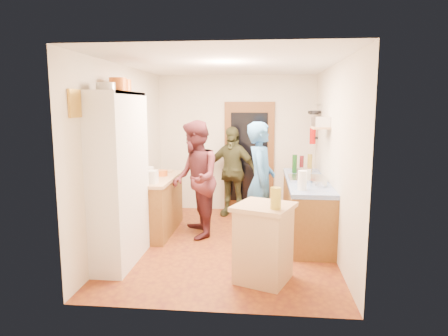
# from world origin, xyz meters

# --- Properties ---
(floor) EXTENTS (3.00, 4.00, 0.02)m
(floor) POSITION_xyz_m (0.00, 0.00, -0.01)
(floor) COLOR brown
(floor) RESTS_ON ground
(ceiling) EXTENTS (3.00, 4.00, 0.02)m
(ceiling) POSITION_xyz_m (0.00, 0.00, 2.61)
(ceiling) COLOR silver
(ceiling) RESTS_ON ground
(wall_back) EXTENTS (3.00, 0.02, 2.60)m
(wall_back) POSITION_xyz_m (0.00, 2.01, 1.30)
(wall_back) COLOR beige
(wall_back) RESTS_ON ground
(wall_front) EXTENTS (3.00, 0.02, 2.60)m
(wall_front) POSITION_xyz_m (0.00, -2.01, 1.30)
(wall_front) COLOR beige
(wall_front) RESTS_ON ground
(wall_left) EXTENTS (0.02, 4.00, 2.60)m
(wall_left) POSITION_xyz_m (-1.51, 0.00, 1.30)
(wall_left) COLOR beige
(wall_left) RESTS_ON ground
(wall_right) EXTENTS (0.02, 4.00, 2.60)m
(wall_right) POSITION_xyz_m (1.51, 0.00, 1.30)
(wall_right) COLOR beige
(wall_right) RESTS_ON ground
(door_frame) EXTENTS (0.95, 0.06, 2.10)m
(door_frame) POSITION_xyz_m (0.25, 1.97, 1.05)
(door_frame) COLOR brown
(door_frame) RESTS_ON ground
(door_glass) EXTENTS (0.70, 0.02, 1.70)m
(door_glass) POSITION_xyz_m (0.25, 1.94, 1.05)
(door_glass) COLOR black
(door_glass) RESTS_ON door_frame
(hutch_body) EXTENTS (0.40, 1.20, 2.20)m
(hutch_body) POSITION_xyz_m (-1.30, -0.80, 1.10)
(hutch_body) COLOR white
(hutch_body) RESTS_ON ground
(hutch_top_shelf) EXTENTS (0.40, 1.14, 0.04)m
(hutch_top_shelf) POSITION_xyz_m (-1.30, -0.80, 2.18)
(hutch_top_shelf) COLOR white
(hutch_top_shelf) RESTS_ON hutch_body
(plate_stack) EXTENTS (0.22, 0.22, 0.09)m
(plate_stack) POSITION_xyz_m (-1.30, -1.13, 2.25)
(plate_stack) COLOR white
(plate_stack) RESTS_ON hutch_top_shelf
(orange_pot_a) EXTENTS (0.22, 0.22, 0.17)m
(orange_pot_a) POSITION_xyz_m (-1.30, -0.73, 2.29)
(orange_pot_a) COLOR orange
(orange_pot_a) RESTS_ON hutch_top_shelf
(orange_pot_b) EXTENTS (0.18, 0.18, 0.16)m
(orange_pot_b) POSITION_xyz_m (-1.30, -0.51, 2.28)
(orange_pot_b) COLOR orange
(orange_pot_b) RESTS_ON hutch_top_shelf
(left_counter_base) EXTENTS (0.60, 1.40, 0.85)m
(left_counter_base) POSITION_xyz_m (-1.20, 0.45, 0.42)
(left_counter_base) COLOR brown
(left_counter_base) RESTS_ON ground
(left_counter_top) EXTENTS (0.64, 1.44, 0.05)m
(left_counter_top) POSITION_xyz_m (-1.20, 0.45, 0.88)
(left_counter_top) COLOR tan
(left_counter_top) RESTS_ON left_counter_base
(toaster) EXTENTS (0.27, 0.19, 0.19)m
(toaster) POSITION_xyz_m (-1.15, -0.04, 1.00)
(toaster) COLOR white
(toaster) RESTS_ON left_counter_top
(kettle) EXTENTS (0.19, 0.19, 0.19)m
(kettle) POSITION_xyz_m (-1.25, 0.31, 0.99)
(kettle) COLOR white
(kettle) RESTS_ON left_counter_top
(orange_bowl) EXTENTS (0.25, 0.25, 0.09)m
(orange_bowl) POSITION_xyz_m (-1.12, 0.59, 0.94)
(orange_bowl) COLOR orange
(orange_bowl) RESTS_ON left_counter_top
(chopping_board) EXTENTS (0.32, 0.25, 0.02)m
(chopping_board) POSITION_xyz_m (-1.18, 0.99, 0.91)
(chopping_board) COLOR tan
(chopping_board) RESTS_ON left_counter_top
(right_counter_base) EXTENTS (0.60, 2.20, 0.84)m
(right_counter_base) POSITION_xyz_m (1.20, 0.50, 0.42)
(right_counter_base) COLOR brown
(right_counter_base) RESTS_ON ground
(right_counter_top) EXTENTS (0.62, 2.22, 0.06)m
(right_counter_top) POSITION_xyz_m (1.20, 0.50, 0.87)
(right_counter_top) COLOR blue
(right_counter_top) RESTS_ON right_counter_base
(hob) EXTENTS (0.55, 0.58, 0.04)m
(hob) POSITION_xyz_m (1.20, 0.48, 0.92)
(hob) COLOR silver
(hob) RESTS_ON right_counter_top
(pot_on_hob) EXTENTS (0.21, 0.21, 0.14)m
(pot_on_hob) POSITION_xyz_m (1.15, 0.47, 1.01)
(pot_on_hob) COLOR silver
(pot_on_hob) RESTS_ON hob
(bottle_a) EXTENTS (0.09, 0.09, 0.31)m
(bottle_a) POSITION_xyz_m (1.05, 1.08, 1.06)
(bottle_a) COLOR #143F14
(bottle_a) RESTS_ON right_counter_top
(bottle_b) EXTENTS (0.07, 0.07, 0.28)m
(bottle_b) POSITION_xyz_m (1.18, 1.22, 1.04)
(bottle_b) COLOR #591419
(bottle_b) RESTS_ON right_counter_top
(bottle_c) EXTENTS (0.10, 0.10, 0.31)m
(bottle_c) POSITION_xyz_m (1.31, 1.16, 1.06)
(bottle_c) COLOR olive
(bottle_c) RESTS_ON right_counter_top
(paper_towel) EXTENTS (0.14, 0.14, 0.27)m
(paper_towel) POSITION_xyz_m (1.05, -0.32, 1.03)
(paper_towel) COLOR white
(paper_towel) RESTS_ON right_counter_top
(mixing_bowl) EXTENTS (0.28, 0.28, 0.09)m
(mixing_bowl) POSITION_xyz_m (1.30, -0.05, 0.95)
(mixing_bowl) COLOR silver
(mixing_bowl) RESTS_ON right_counter_top
(island_base) EXTENTS (0.71, 0.71, 0.86)m
(island_base) POSITION_xyz_m (0.54, -1.21, 0.43)
(island_base) COLOR tan
(island_base) RESTS_ON ground
(island_top) EXTENTS (0.80, 0.80, 0.05)m
(island_top) POSITION_xyz_m (0.54, -1.21, 0.89)
(island_top) COLOR tan
(island_top) RESTS_ON island_base
(cutting_board) EXTENTS (0.43, 0.39, 0.02)m
(cutting_board) POSITION_xyz_m (0.51, -1.14, 0.90)
(cutting_board) COLOR white
(cutting_board) RESTS_ON island_top
(oil_jar) EXTENTS (0.15, 0.15, 0.24)m
(oil_jar) POSITION_xyz_m (0.67, -1.39, 1.03)
(oil_jar) COLOR #AD9E2D
(oil_jar) RESTS_ON island_top
(pan_rail) EXTENTS (0.02, 0.65, 0.02)m
(pan_rail) POSITION_xyz_m (1.46, 1.52, 2.05)
(pan_rail) COLOR silver
(pan_rail) RESTS_ON wall_right
(pan_hang_a) EXTENTS (0.18, 0.18, 0.05)m
(pan_hang_a) POSITION_xyz_m (1.40, 1.35, 1.92)
(pan_hang_a) COLOR black
(pan_hang_a) RESTS_ON pan_rail
(pan_hang_b) EXTENTS (0.16, 0.16, 0.05)m
(pan_hang_b) POSITION_xyz_m (1.40, 1.55, 1.90)
(pan_hang_b) COLOR black
(pan_hang_b) RESTS_ON pan_rail
(pan_hang_c) EXTENTS (0.17, 0.17, 0.05)m
(pan_hang_c) POSITION_xyz_m (1.40, 1.75, 1.91)
(pan_hang_c) COLOR black
(pan_hang_c) RESTS_ON pan_rail
(wall_shelf) EXTENTS (0.26, 0.42, 0.03)m
(wall_shelf) POSITION_xyz_m (1.37, 0.45, 1.70)
(wall_shelf) COLOR tan
(wall_shelf) RESTS_ON wall_right
(radio) EXTENTS (0.25, 0.32, 0.15)m
(radio) POSITION_xyz_m (1.37, 0.45, 1.79)
(radio) COLOR silver
(radio) RESTS_ON wall_shelf
(ext_bracket) EXTENTS (0.06, 0.10, 0.04)m
(ext_bracket) POSITION_xyz_m (1.47, 1.70, 1.45)
(ext_bracket) COLOR black
(ext_bracket) RESTS_ON wall_right
(fire_extinguisher) EXTENTS (0.11, 0.11, 0.32)m
(fire_extinguisher) POSITION_xyz_m (1.41, 1.70, 1.50)
(fire_extinguisher) COLOR red
(fire_extinguisher) RESTS_ON wall_right
(picture_frame) EXTENTS (0.03, 0.25, 0.30)m
(picture_frame) POSITION_xyz_m (-1.48, -1.55, 2.05)
(picture_frame) COLOR gold
(picture_frame) RESTS_ON wall_left
(person_hob) EXTENTS (0.45, 0.67, 1.80)m
(person_hob) POSITION_xyz_m (0.52, 0.21, 0.90)
(person_hob) COLOR #31649C
(person_hob) RESTS_ON ground
(person_left) EXTENTS (0.91, 1.04, 1.81)m
(person_left) POSITION_xyz_m (-0.50, 0.35, 0.91)
(person_left) COLOR #4E1F24
(person_left) RESTS_ON ground
(person_back) EXTENTS (1.05, 0.69, 1.65)m
(person_back) POSITION_xyz_m (-0.05, 1.57, 0.83)
(person_back) COLOR #36371E
(person_back) RESTS_ON ground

